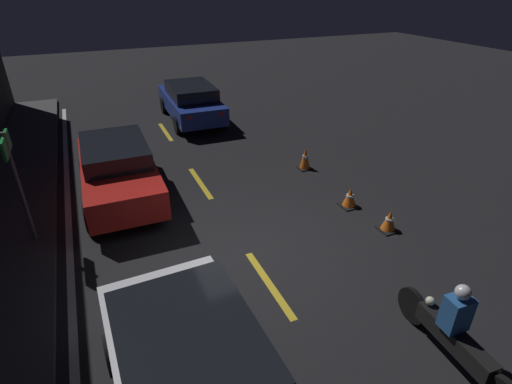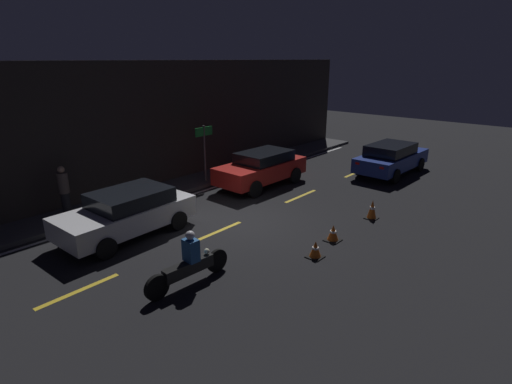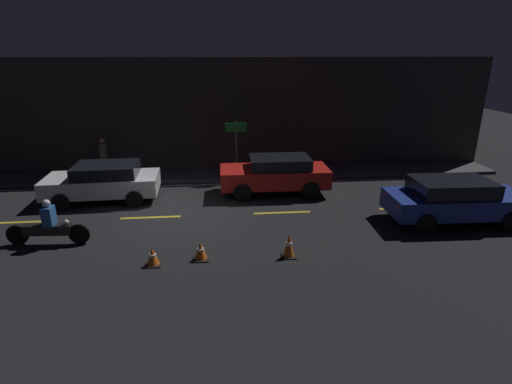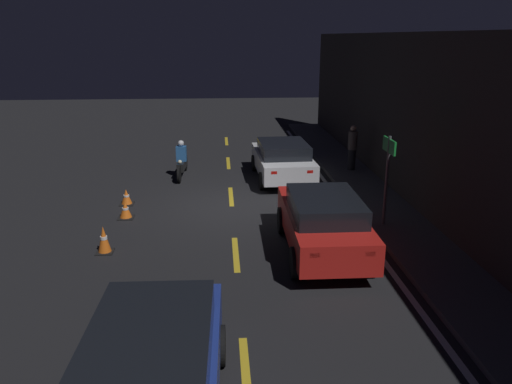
{
  "view_description": "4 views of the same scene",
  "coord_description": "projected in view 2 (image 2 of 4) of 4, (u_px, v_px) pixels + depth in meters",
  "views": [
    {
      "loc": [
        -6.18,
        2.52,
        5.09
      ],
      "look_at": [
        0.77,
        -0.51,
        0.96
      ],
      "focal_mm": 28.0,
      "sensor_mm": 36.0,
      "label": 1
    },
    {
      "loc": [
        -8.88,
        -8.47,
        5.17
      ],
      "look_at": [
        0.68,
        -0.12,
        0.91
      ],
      "focal_mm": 28.0,
      "sensor_mm": 36.0,
      "label": 2
    },
    {
      "loc": [
        1.36,
        -12.73,
        5.27
      ],
      "look_at": [
        2.54,
        -0.42,
        0.94
      ],
      "focal_mm": 28.0,
      "sensor_mm": 36.0,
      "label": 3
    },
    {
      "loc": [
        14.46,
        -0.32,
        4.98
      ],
      "look_at": [
        2.01,
        0.6,
        1.08
      ],
      "focal_mm": 35.0,
      "sensor_mm": 36.0,
      "label": 4
    }
  ],
  "objects": [
    {
      "name": "ground_plane",
      "position": [
        240.0,
        222.0,
        13.27
      ],
      "size": [
        56.0,
        56.0,
        0.0
      ],
      "primitive_type": "plane",
      "color": "black"
    },
    {
      "name": "raised_curb",
      "position": [
        159.0,
        192.0,
        16.06
      ],
      "size": [
        28.0,
        1.7,
        0.14
      ],
      "color": "#424244",
      "rests_on": "ground"
    },
    {
      "name": "building_front",
      "position": [
        139.0,
        128.0,
        15.89
      ],
      "size": [
        28.0,
        0.3,
        5.11
      ],
      "color": "#2D2826",
      "rests_on": "ground"
    },
    {
      "name": "lane_dash_b",
      "position": [
        79.0,
        291.0,
        9.34
      ],
      "size": [
        2.0,
        0.14,
        0.01
      ],
      "color": "gold",
      "rests_on": "ground"
    },
    {
      "name": "lane_dash_c",
      "position": [
        218.0,
        231.0,
        12.55
      ],
      "size": [
        2.0,
        0.14,
        0.01
      ],
      "color": "gold",
      "rests_on": "ground"
    },
    {
      "name": "lane_dash_d",
      "position": [
        301.0,
        196.0,
        15.76
      ],
      "size": [
        2.0,
        0.14,
        0.01
      ],
      "color": "gold",
      "rests_on": "ground"
    },
    {
      "name": "lane_dash_e",
      "position": [
        355.0,
        173.0,
        18.97
      ],
      "size": [
        2.0,
        0.14,
        0.01
      ],
      "color": "gold",
      "rests_on": "ground"
    },
    {
      "name": "lane_solid_kerb",
      "position": [
        176.0,
        199.0,
        15.39
      ],
      "size": [
        25.2,
        0.14,
        0.01
      ],
      "color": "silver",
      "rests_on": "ground"
    },
    {
      "name": "sedan_white",
      "position": [
        127.0,
        212.0,
        12.12
      ],
      "size": [
        4.13,
        2.06,
        1.39
      ],
      "rotation": [
        0.0,
        0.0,
        3.18
      ],
      "color": "silver",
      "rests_on": "ground"
    },
    {
      "name": "taxi_red",
      "position": [
        262.0,
        168.0,
        16.84
      ],
      "size": [
        4.21,
        1.88,
        1.46
      ],
      "rotation": [
        0.0,
        0.0,
        3.13
      ],
      "color": "red",
      "rests_on": "ground"
    },
    {
      "name": "sedan_blue",
      "position": [
        391.0,
        158.0,
        18.6
      ],
      "size": [
        4.45,
        1.98,
        1.44
      ],
      "rotation": [
        0.0,
        0.0,
        -0.03
      ],
      "color": "navy",
      "rests_on": "ground"
    },
    {
      "name": "motorcycle",
      "position": [
        188.0,
        264.0,
        9.43
      ],
      "size": [
        2.37,
        0.38,
        1.38
      ],
      "rotation": [
        0.0,
        0.0,
        -0.06
      ],
      "color": "black",
      "rests_on": "ground"
    },
    {
      "name": "traffic_cone_near",
      "position": [
        315.0,
        249.0,
        10.85
      ],
      "size": [
        0.42,
        0.42,
        0.48
      ],
      "color": "black",
      "rests_on": "ground"
    },
    {
      "name": "traffic_cone_mid",
      "position": [
        333.0,
        233.0,
        11.85
      ],
      "size": [
        0.44,
        0.44,
        0.5
      ],
      "color": "black",
      "rests_on": "ground"
    },
    {
      "name": "traffic_cone_far",
      "position": [
        372.0,
        209.0,
        13.47
      ],
      "size": [
        0.4,
        0.4,
        0.67
      ],
      "color": "black",
      "rests_on": "ground"
    },
    {
      "name": "pedestrian",
      "position": [
        64.0,
        190.0,
        13.28
      ],
      "size": [
        0.34,
        0.34,
        1.69
      ],
      "color": "black",
      "rests_on": "raised_curb"
    },
    {
      "name": "shop_sign",
      "position": [
        204.0,
        142.0,
        16.72
      ],
      "size": [
        0.9,
        0.08,
        2.4
      ],
      "color": "#4C4C51",
      "rests_on": "raised_curb"
    }
  ]
}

